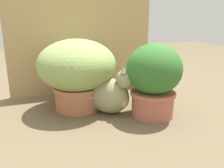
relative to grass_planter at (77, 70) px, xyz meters
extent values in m
plane|color=brown|center=(0.13, -0.13, -0.25)|extent=(6.00, 6.00, 0.00)
cube|color=tan|center=(0.12, 0.34, 0.18)|extent=(1.08, 0.03, 0.87)
cylinder|color=#B96D48|center=(0.00, 0.00, -0.18)|extent=(0.29, 0.29, 0.15)
cylinder|color=#BA714A|center=(0.00, 0.00, -0.11)|extent=(0.31, 0.31, 0.02)
ellipsoid|color=#8AA459|center=(0.00, 0.00, 0.03)|extent=(0.48, 0.48, 0.31)
cylinder|color=#B05F4B|center=(0.39, -0.27, -0.17)|extent=(0.24, 0.24, 0.15)
cylinder|color=#AE6246|center=(0.39, -0.27, -0.11)|extent=(0.26, 0.26, 0.02)
ellipsoid|color=#316728|center=(0.39, -0.27, 0.03)|extent=(0.32, 0.32, 0.29)
ellipsoid|color=#949267|center=(0.16, -0.13, -0.14)|extent=(0.30, 0.30, 0.22)
ellipsoid|color=beige|center=(0.23, -0.20, -0.15)|extent=(0.12, 0.12, 0.11)
sphere|color=#949267|center=(0.24, -0.21, -0.03)|extent=(0.16, 0.16, 0.11)
cone|color=#949267|center=(0.26, -0.19, 0.03)|extent=(0.05, 0.05, 0.04)
cone|color=#949267|center=(0.22, -0.23, 0.03)|extent=(0.05, 0.05, 0.04)
cylinder|color=#949267|center=(0.11, -0.02, -0.23)|extent=(0.15, 0.16, 0.07)
cylinder|color=silver|center=(0.04, -0.11, -0.20)|extent=(0.03, 0.03, 0.11)
cone|color=pink|center=(0.04, -0.11, -0.12)|extent=(0.09, 0.09, 0.05)
camera|label=1|loc=(-0.28, -1.44, 0.34)|focal=38.76mm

